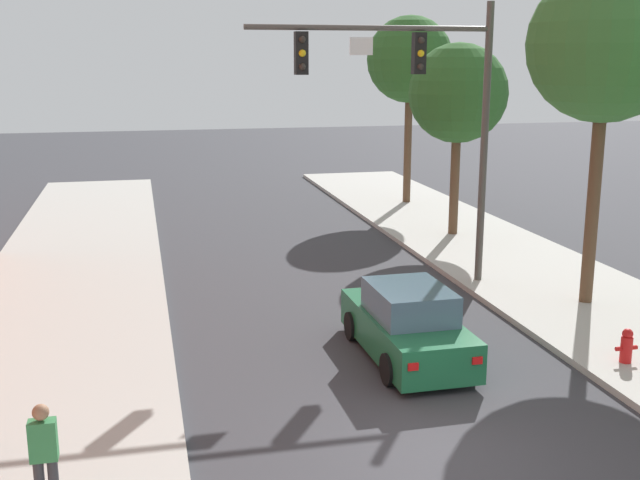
{
  "coord_description": "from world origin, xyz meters",
  "views": [
    {
      "loc": [
        -4.49,
        -10.68,
        6.21
      ],
      "look_at": [
        -0.42,
        6.93,
        2.0
      ],
      "focal_mm": 43.95,
      "sensor_mm": 36.0,
      "label": 1
    }
  ],
  "objects": [
    {
      "name": "street_tree_farthest",
      "position": [
        6.67,
        20.95,
        6.12
      ],
      "size": [
        3.58,
        3.58,
        7.8
      ],
      "color": "brown",
      "rests_on": "sidewalk_right"
    },
    {
      "name": "street_tree_second",
      "position": [
        6.43,
        6.41,
        6.49
      ],
      "size": [
        3.73,
        3.73,
        8.25
      ],
      "color": "brown",
      "rests_on": "sidewalk_right"
    },
    {
      "name": "fire_hydrant",
      "position": [
        4.97,
        2.53,
        0.51
      ],
      "size": [
        0.48,
        0.24,
        0.72
      ],
      "color": "red",
      "rests_on": "sidewalk_right"
    },
    {
      "name": "traffic_signal_mast",
      "position": [
        2.75,
        8.92,
        5.34
      ],
      "size": [
        6.56,
        0.38,
        7.5
      ],
      "color": "#514C47",
      "rests_on": "sidewalk_right"
    },
    {
      "name": "ground_plane",
      "position": [
        0.0,
        0.0,
        0.0
      ],
      "size": [
        120.0,
        120.0,
        0.0
      ],
      "primitive_type": "plane",
      "color": "#38383D"
    },
    {
      "name": "pedestrian_sidewalk_left_walker",
      "position": [
        -5.93,
        -0.62,
        1.06
      ],
      "size": [
        0.36,
        0.22,
        1.64
      ],
      "color": "#333338",
      "rests_on": "sidewalk_left"
    },
    {
      "name": "car_lead_green",
      "position": [
        0.82,
        4.14,
        0.72
      ],
      "size": [
        1.88,
        4.26,
        1.6
      ],
      "color": "#1E663D",
      "rests_on": "ground"
    },
    {
      "name": "street_tree_third",
      "position": [
        6.2,
        14.63,
        5.02
      ],
      "size": [
        3.39,
        3.39,
        6.59
      ],
      "color": "brown",
      "rests_on": "sidewalk_right"
    }
  ]
}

